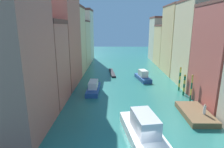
% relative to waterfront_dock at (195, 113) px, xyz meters
% --- Properties ---
extents(ground_plane, '(154.00, 154.00, 0.00)m').
position_rel_waterfront_dock_xyz_m(ground_plane, '(-8.75, 15.98, -0.39)').
color(ground_plane, '#28756B').
extents(building_left_0, '(7.37, 9.63, 20.30)m').
position_rel_waterfront_dock_xyz_m(building_left_0, '(-23.23, -4.10, 9.77)').
color(building_left_0, '#C6705B').
rests_on(building_left_0, ground).
extents(building_left_1, '(7.37, 7.72, 13.49)m').
position_rel_waterfront_dock_xyz_m(building_left_1, '(-23.23, 4.70, 6.36)').
color(building_left_1, '#C6705B').
rests_on(building_left_1, ground).
extents(building_left_2, '(7.37, 12.20, 21.04)m').
position_rel_waterfront_dock_xyz_m(building_left_2, '(-23.23, 14.92, 10.14)').
color(building_left_2, '#C6705B').
rests_on(building_left_2, ground).
extents(building_left_3, '(7.37, 7.97, 17.43)m').
position_rel_waterfront_dock_xyz_m(building_left_3, '(-23.23, 24.92, 8.33)').
color(building_left_3, beige).
rests_on(building_left_3, ground).
extents(building_left_4, '(7.37, 10.36, 14.12)m').
position_rel_waterfront_dock_xyz_m(building_left_4, '(-23.23, 34.25, 6.67)').
color(building_left_4, beige).
rests_on(building_left_4, ground).
extents(building_left_5, '(7.37, 10.34, 18.26)m').
position_rel_waterfront_dock_xyz_m(building_left_5, '(-23.23, 44.67, 8.75)').
color(building_left_5, beige).
rests_on(building_left_5, ground).
extents(building_right_2, '(7.37, 10.66, 17.68)m').
position_rel_waterfront_dock_xyz_m(building_right_2, '(5.72, 14.66, 8.46)').
color(building_right_2, beige).
rests_on(building_right_2, ground).
extents(building_right_3, '(7.37, 11.08, 17.82)m').
position_rel_waterfront_dock_xyz_m(building_right_3, '(5.72, 25.87, 8.53)').
color(building_right_3, '#DBB77A').
rests_on(building_right_3, ground).
extents(building_right_4, '(7.37, 10.08, 12.95)m').
position_rel_waterfront_dock_xyz_m(building_right_4, '(5.72, 36.56, 6.09)').
color(building_right_4, '#DBB77A').
rests_on(building_right_4, ground).
extents(building_right_5, '(7.37, 9.75, 15.77)m').
position_rel_waterfront_dock_xyz_m(building_right_5, '(5.72, 46.41, 7.50)').
color(building_right_5, '#BCB299').
rests_on(building_right_5, ground).
extents(waterfront_dock, '(3.62, 7.13, 0.79)m').
position_rel_waterfront_dock_xyz_m(waterfront_dock, '(0.00, 0.00, 0.00)').
color(waterfront_dock, brown).
rests_on(waterfront_dock, ground).
extents(person_on_dock, '(0.36, 0.36, 1.47)m').
position_rel_waterfront_dock_xyz_m(person_on_dock, '(0.76, -0.98, 1.08)').
color(person_on_dock, white).
rests_on(person_on_dock, waterfront_dock).
extents(mooring_pole_0, '(0.30, 0.30, 4.65)m').
position_rel_waterfront_dock_xyz_m(mooring_pole_0, '(1.46, 5.57, 1.98)').
color(mooring_pole_0, '#197247').
rests_on(mooring_pole_0, ground).
extents(mooring_pole_1, '(0.38, 0.38, 3.96)m').
position_rel_waterfront_dock_xyz_m(mooring_pole_1, '(1.30, 8.41, 1.64)').
color(mooring_pole_1, '#197247').
rests_on(mooring_pole_1, ground).
extents(mooring_pole_2, '(0.36, 0.36, 4.77)m').
position_rel_waterfront_dock_xyz_m(mooring_pole_2, '(1.33, 11.00, 2.04)').
color(mooring_pole_2, '#197247').
rests_on(mooring_pole_2, ground).
extents(vaporetto_white, '(5.15, 10.53, 3.23)m').
position_rel_waterfront_dock_xyz_m(vaporetto_white, '(-8.23, -6.08, 0.72)').
color(vaporetto_white, white).
rests_on(vaporetto_white, ground).
extents(gondola_black, '(2.01, 8.97, 0.41)m').
position_rel_waterfront_dock_xyz_m(gondola_black, '(-12.16, 24.63, -0.19)').
color(gondola_black, black).
rests_on(gondola_black, ground).
extents(motorboat_0, '(2.30, 7.38, 2.12)m').
position_rel_waterfront_dock_xyz_m(motorboat_0, '(-15.64, 10.12, 0.40)').
color(motorboat_0, '#234C93').
rests_on(motorboat_0, ground).
extents(motorboat_1, '(3.37, 6.91, 2.40)m').
position_rel_waterfront_dock_xyz_m(motorboat_1, '(-4.76, 18.44, 0.47)').
color(motorboat_1, '#234C93').
rests_on(motorboat_1, ground).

